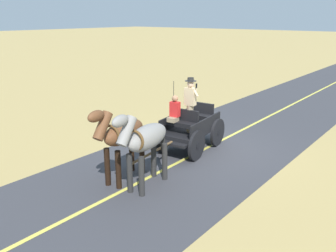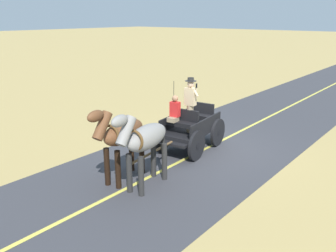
# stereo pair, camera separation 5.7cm
# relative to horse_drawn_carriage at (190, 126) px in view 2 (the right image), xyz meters

# --- Properties ---
(ground_plane) EXTENTS (200.00, 200.00, 0.00)m
(ground_plane) POSITION_rel_horse_drawn_carriage_xyz_m (-0.41, -0.60, -0.82)
(ground_plane) COLOR tan
(road_surface) EXTENTS (5.37, 160.00, 0.01)m
(road_surface) POSITION_rel_horse_drawn_carriage_xyz_m (-0.41, -0.60, -0.81)
(road_surface) COLOR #38383D
(road_surface) RESTS_ON ground
(road_centre_stripe) EXTENTS (0.12, 160.00, 0.00)m
(road_centre_stripe) POSITION_rel_horse_drawn_carriage_xyz_m (-0.41, -0.60, -0.81)
(road_centre_stripe) COLOR #DBCC4C
(road_centre_stripe) RESTS_ON road_surface
(horse_drawn_carriage) EXTENTS (1.68, 4.52, 2.50)m
(horse_drawn_carriage) POSITION_rel_horse_drawn_carriage_xyz_m (0.00, 0.00, 0.00)
(horse_drawn_carriage) COLOR black
(horse_drawn_carriage) RESTS_ON ground
(horse_near_side) EXTENTS (0.76, 2.15, 2.21)m
(horse_near_side) POSITION_rel_horse_drawn_carriage_xyz_m (-0.73, 2.96, 0.51)
(horse_near_side) COLOR gray
(horse_near_side) RESTS_ON ground
(horse_off_side) EXTENTS (0.80, 2.15, 2.21)m
(horse_off_side) POSITION_rel_horse_drawn_carriage_xyz_m (0.02, 3.05, 0.51)
(horse_off_side) COLOR brown
(horse_off_side) RESTS_ON ground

